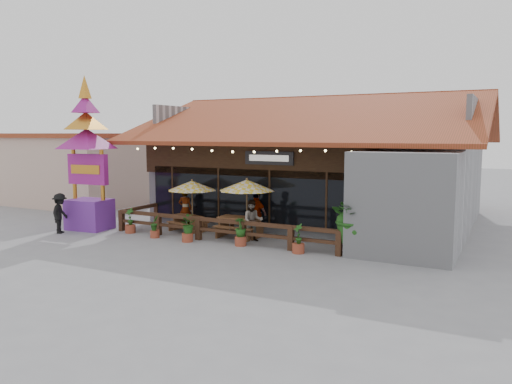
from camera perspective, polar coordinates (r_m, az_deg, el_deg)
The scene contains 19 objects.
ground at distance 19.27m, azimuth 0.48°, elevation -5.91°, with size 100.00×100.00×0.00m, color gray.
restaurant_building at distance 24.87m, azimuth 7.95°, elevation 2.01°, with size 15.50×14.73×6.09m.
patio_railing at distance 20.03m, azimuth -5.63°, elevation -3.67°, with size 10.00×2.60×0.92m.
neighbor_building at distance 32.80m, azimuth -18.49°, elevation 2.72°, with size 8.40×8.40×4.22m.
umbrella_left at distance 21.47m, azimuth -7.33°, elevation 0.70°, with size 2.64×2.64×2.28m.
umbrella_right at distance 19.99m, azimuth -1.05°, elevation 0.74°, with size 2.74×2.74×2.45m.
picnic_table_left at distance 21.78m, azimuth -7.79°, elevation -3.25°, with size 1.76×1.64×0.69m.
picnic_table_right at distance 20.37m, azimuth -1.88°, elevation -3.62°, with size 1.73×1.50×0.83m.
thai_sign_tower at distance 22.95m, azimuth -18.77°, elevation 5.34°, with size 2.86×2.86×7.20m.
tropical_plant at distance 17.56m, azimuth 10.95°, elevation -3.02°, with size 2.08×2.13×2.23m.
diner_a at distance 22.44m, azimuth -8.08°, elevation -1.91°, with size 0.64×0.42×1.75m, color #342210.
diner_b at distance 19.52m, azimuth -0.37°, elevation -3.29°, with size 0.80×0.62×1.64m, color #342210.
diner_c at distance 20.73m, azimuth 0.10°, elevation -2.45°, with size 1.07×0.44×1.82m, color #342210.
pedestrian at distance 22.67m, azimuth -21.48°, elevation -2.28°, with size 1.10×0.63×1.71m, color black.
planter_a at distance 21.88m, azimuth -14.19°, elevation -3.40°, with size 0.44×0.44×1.07m.
planter_b at distance 20.66m, azimuth -11.50°, elevation -4.01°, with size 0.37×0.39×0.92m.
planter_c at distance 19.64m, azimuth -7.86°, elevation -3.96°, with size 0.75×0.68×1.06m.
planter_d at distance 18.80m, azimuth -1.78°, elevation -4.61°, with size 0.53×0.53×1.08m.
planter_e at distance 17.72m, azimuth 4.87°, elevation -5.58°, with size 0.45×0.43×1.06m.
Camera 1 is at (8.52, -16.76, 4.19)m, focal length 35.00 mm.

